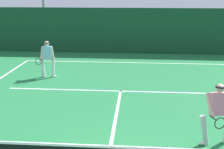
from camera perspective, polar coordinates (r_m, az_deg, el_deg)
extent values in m
cube|color=white|center=(17.16, 2.51, 2.18)|extent=(11.01, 0.10, 0.01)
cube|color=white|center=(12.41, 1.56, -3.01)|extent=(8.97, 0.10, 0.01)
cube|color=white|center=(9.49, 0.46, -8.99)|extent=(0.10, 6.40, 0.01)
cube|color=white|center=(6.19, -1.81, -12.89)|extent=(11.87, 0.03, 0.05)
cylinder|color=silver|center=(8.50, 16.37, -9.66)|extent=(0.33, 0.23, 0.83)
ellipsoid|color=white|center=(8.66, 16.19, -11.85)|extent=(0.28, 0.18, 0.09)
cube|color=pink|center=(8.40, 18.73, -5.04)|extent=(0.50, 0.42, 0.60)
cylinder|color=beige|center=(8.29, 17.32, -5.37)|extent=(0.23, 0.47, 0.56)
sphere|color=beige|center=(8.27, 18.98, -2.35)|extent=(0.22, 0.22, 0.22)
cylinder|color=black|center=(8.26, 19.00, -2.10)|extent=(0.30, 0.30, 0.04)
cylinder|color=black|center=(8.15, 17.75, -7.44)|extent=(0.11, 0.26, 0.03)
torus|color=black|center=(7.88, 18.97, -8.34)|extent=(0.29, 0.11, 0.29)
cylinder|color=silver|center=(14.47, -10.61, 1.12)|extent=(0.20, 0.17, 0.84)
cylinder|color=silver|center=(14.55, -12.39, 1.09)|extent=(0.22, 0.17, 0.84)
ellipsoid|color=white|center=(14.57, -10.54, -0.30)|extent=(0.27, 0.14, 0.09)
ellipsoid|color=white|center=(14.64, -12.31, -0.32)|extent=(0.27, 0.14, 0.09)
cube|color=#8CCCE0|center=(14.36, -11.65, 3.85)|extent=(0.46, 0.31, 0.60)
cylinder|color=beige|center=(14.32, -10.70, 3.76)|extent=(0.20, 0.12, 0.65)
cylinder|color=beige|center=(14.40, -12.59, 3.72)|extent=(0.16, 0.50, 0.55)
sphere|color=beige|center=(14.28, -11.74, 5.50)|extent=(0.22, 0.22, 0.22)
cylinder|color=black|center=(14.27, -11.75, 5.65)|extent=(0.27, 0.27, 0.04)
cylinder|color=black|center=(14.22, -12.90, 2.63)|extent=(0.06, 0.26, 0.03)
torus|color=black|center=(13.89, -13.15, 2.32)|extent=(0.29, 0.06, 0.29)
cube|color=#15442A|center=(19.50, 2.88, 7.90)|extent=(22.89, 0.12, 2.77)
cylinder|color=#9EA39E|center=(21.18, -12.31, 12.68)|extent=(0.18, 0.18, 6.09)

